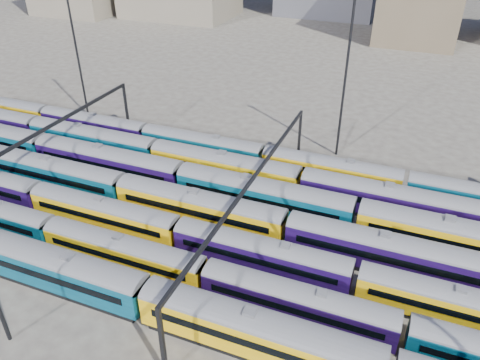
% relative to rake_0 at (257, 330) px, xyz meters
% --- Properties ---
extents(ground, '(500.00, 500.00, 0.00)m').
position_rel_rake_0_xyz_m(ground, '(-16.20, 15.00, -2.83)').
color(ground, '#423D38').
rests_on(ground, ground).
extents(rake_0, '(109.14, 3.20, 5.39)m').
position_rel_rake_0_xyz_m(rake_0, '(0.00, 0.00, 0.00)').
color(rake_0, black).
rests_on(rake_0, ground).
extents(rake_1, '(94.26, 2.76, 4.64)m').
position_rel_rake_0_xyz_m(rake_1, '(-16.85, 5.00, -0.39)').
color(rake_1, black).
rests_on(rake_1, ground).
extents(rake_2, '(117.18, 2.86, 4.81)m').
position_rel_rake_0_xyz_m(rake_2, '(-32.68, 10.00, -0.31)').
color(rake_2, black).
rests_on(rake_2, ground).
extents(rake_3, '(107.86, 3.16, 5.33)m').
position_rel_rake_0_xyz_m(rake_3, '(-12.82, 15.00, -0.03)').
color(rake_3, black).
rests_on(rake_3, ground).
extents(rake_4, '(158.91, 3.32, 5.60)m').
position_rel_rake_0_xyz_m(rake_4, '(-6.53, 20.00, 0.11)').
color(rake_4, black).
rests_on(rake_4, ground).
extents(rake_5, '(151.37, 3.16, 5.33)m').
position_rel_rake_0_xyz_m(rake_5, '(-13.95, 25.00, -0.03)').
color(rake_5, black).
rests_on(rake_5, ground).
extents(rake_6, '(116.42, 2.84, 4.77)m').
position_rel_rake_0_xyz_m(rake_6, '(-10.05, 30.00, -0.32)').
color(rake_6, black).
rests_on(rake_6, ground).
extents(gantry_1, '(0.35, 40.35, 8.03)m').
position_rel_rake_0_xyz_m(gantry_1, '(-36.20, 15.00, 3.96)').
color(gantry_1, black).
rests_on(gantry_1, ground).
extents(gantry_2, '(0.35, 40.35, 8.03)m').
position_rel_rake_0_xyz_m(gantry_2, '(-6.20, 15.00, 3.96)').
color(gantry_2, black).
rests_on(gantry_2, ground).
extents(mast_1, '(1.40, 0.50, 25.60)m').
position_rel_rake_0_xyz_m(mast_1, '(-46.20, 37.00, 11.14)').
color(mast_1, black).
rests_on(mast_1, ground).
extents(mast_3, '(1.40, 0.50, 25.60)m').
position_rel_rake_0_xyz_m(mast_3, '(-1.20, 39.00, 11.14)').
color(mast_3, black).
rests_on(mast_3, ground).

